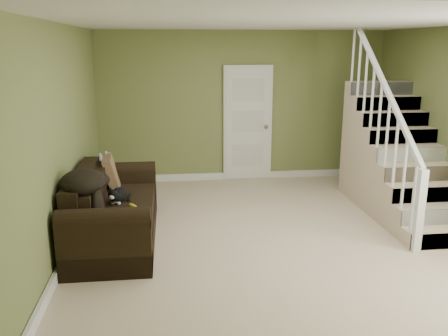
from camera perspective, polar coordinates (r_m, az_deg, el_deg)
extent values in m
cube|color=#C4AA8E|center=(6.08, 6.04, -8.25)|extent=(5.00, 5.50, 0.01)
cube|color=white|center=(5.61, 6.78, 17.03)|extent=(5.00, 5.50, 0.01)
cube|color=olive|center=(8.38, 2.17, 7.37)|extent=(5.00, 0.04, 2.60)
cube|color=olive|center=(3.18, 17.54, -5.47)|extent=(5.00, 0.04, 2.60)
cube|color=olive|center=(5.69, -18.98, 3.15)|extent=(0.04, 5.50, 2.60)
cube|color=white|center=(8.59, 2.12, -0.89)|extent=(5.00, 0.04, 0.12)
cube|color=white|center=(6.04, -17.73, -8.44)|extent=(0.04, 5.50, 0.12)
cube|color=white|center=(8.40, 2.86, 5.38)|extent=(0.86, 0.05, 2.02)
cube|color=white|center=(8.38, 2.89, 5.29)|extent=(0.78, 0.04, 1.96)
sphere|color=olive|center=(8.40, 5.09, 4.93)|extent=(0.07, 0.07, 0.07)
cube|color=#C4AA8E|center=(6.38, 24.99, -7.50)|extent=(1.00, 0.27, 0.20)
cylinder|color=white|center=(5.99, 21.87, -3.01)|extent=(0.04, 0.04, 0.90)
cube|color=#C4AA8E|center=(6.56, 23.87, -5.85)|extent=(1.00, 0.27, 0.40)
cylinder|color=white|center=(6.16, 20.88, -0.49)|extent=(0.04, 0.04, 0.90)
cube|color=#C4AA8E|center=(6.75, 22.82, -4.29)|extent=(1.00, 0.27, 0.60)
cylinder|color=white|center=(6.35, 19.94, 1.88)|extent=(0.04, 0.04, 0.90)
cube|color=#C4AA8E|center=(6.95, 21.83, -2.81)|extent=(1.00, 0.27, 0.80)
cylinder|color=white|center=(6.55, 19.06, 4.11)|extent=(0.04, 0.04, 0.90)
cube|color=#C4AA8E|center=(7.15, 20.90, -1.41)|extent=(1.00, 0.27, 1.00)
cylinder|color=white|center=(6.76, 18.22, 6.20)|extent=(0.04, 0.04, 0.90)
cube|color=#C4AA8E|center=(7.35, 20.02, -0.09)|extent=(1.00, 0.27, 1.20)
cylinder|color=white|center=(6.98, 17.43, 8.16)|extent=(0.04, 0.04, 0.90)
cube|color=#C4AA8E|center=(7.57, 19.19, 1.16)|extent=(1.00, 0.27, 1.40)
cylinder|color=white|center=(7.21, 16.69, 10.00)|extent=(0.04, 0.04, 0.90)
cube|color=#C4AA8E|center=(7.78, 18.40, 2.34)|extent=(1.00, 0.27, 1.60)
cylinder|color=white|center=(7.45, 15.98, 11.72)|extent=(0.04, 0.04, 0.90)
cube|color=#C4AA8E|center=(8.00, 17.66, 3.45)|extent=(1.00, 0.27, 1.80)
cylinder|color=white|center=(7.69, 15.31, 13.34)|extent=(0.04, 0.04, 0.90)
cube|color=white|center=(5.90, 22.44, -4.84)|extent=(0.09, 0.09, 1.00)
cube|color=white|center=(6.72, 18.53, 10.00)|extent=(0.06, 2.46, 1.84)
cube|color=black|center=(6.09, -12.83, -7.23)|extent=(0.95, 2.20, 0.25)
cube|color=black|center=(6.00, -12.01, -5.13)|extent=(0.72, 1.66, 0.22)
cube|color=black|center=(5.13, -14.06, -9.34)|extent=(0.95, 0.25, 0.62)
cube|color=black|center=(6.95, -12.11, -2.83)|extent=(0.95, 0.25, 0.62)
cylinder|color=black|center=(5.01, -14.28, -6.09)|extent=(0.95, 0.25, 0.25)
cylinder|color=black|center=(6.86, -12.25, -0.35)|extent=(0.95, 0.25, 0.25)
cube|color=black|center=(6.00, -16.64, -3.45)|extent=(0.20, 1.70, 0.63)
cube|color=black|center=(5.95, -15.22, -2.68)|extent=(0.14, 1.64, 0.35)
cube|color=black|center=(7.57, -13.86, -1.84)|extent=(0.52, 0.52, 0.53)
cylinder|color=silver|center=(7.44, -14.62, 0.74)|extent=(0.06, 0.06, 0.20)
cylinder|color=#2D48B0|center=(7.44, -14.62, 0.74)|extent=(0.07, 0.07, 0.05)
cylinder|color=white|center=(7.41, -14.68, 1.61)|extent=(0.03, 0.03, 0.03)
cylinder|color=silver|center=(7.45, -13.58, 0.84)|extent=(0.06, 0.06, 0.20)
cylinder|color=#2D48B0|center=(7.45, -13.58, 0.84)|extent=(0.07, 0.07, 0.05)
cylinder|color=white|center=(7.43, -13.63, 1.70)|extent=(0.03, 0.03, 0.03)
cylinder|color=silver|center=(7.56, -13.95, 1.01)|extent=(0.06, 0.06, 0.20)
cylinder|color=#2D48B0|center=(7.56, -13.95, 1.01)|extent=(0.07, 0.07, 0.05)
cylinder|color=white|center=(7.54, -14.01, 1.86)|extent=(0.03, 0.03, 0.03)
ellipsoid|color=black|center=(5.99, -12.56, -3.17)|extent=(0.27, 0.37, 0.18)
ellipsoid|color=white|center=(5.93, -12.61, -3.69)|extent=(0.14, 0.16, 0.09)
sphere|color=black|center=(5.81, -12.76, -3.10)|extent=(0.15, 0.15, 0.12)
ellipsoid|color=white|center=(5.77, -12.79, -3.45)|extent=(0.07, 0.07, 0.06)
cone|color=black|center=(5.80, -13.11, -2.48)|extent=(0.05, 0.06, 0.05)
cone|color=black|center=(5.79, -12.45, -2.46)|extent=(0.05, 0.06, 0.05)
cylinder|color=black|center=(6.12, -11.57, -3.40)|extent=(0.03, 0.25, 0.03)
ellipsoid|color=yellow|center=(5.76, -10.91, -4.50)|extent=(0.13, 0.16, 0.05)
cube|color=#47301C|center=(6.60, -13.36, -0.66)|extent=(0.26, 0.48, 0.48)
ellipsoid|color=black|center=(5.41, -16.64, -1.60)|extent=(0.54, 0.67, 0.26)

